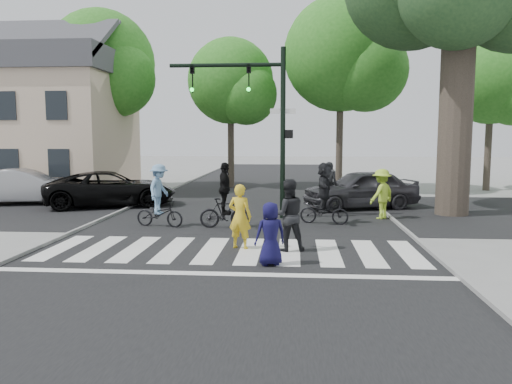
{
  "coord_description": "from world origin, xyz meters",
  "views": [
    {
      "loc": [
        1.62,
        -11.49,
        2.94
      ],
      "look_at": [
        0.5,
        3.0,
        1.3
      ],
      "focal_mm": 35.0,
      "sensor_mm": 36.0,
      "label": 1
    }
  ],
  "objects_px": {
    "cyclist_left": "(159,200)",
    "car_silver": "(25,187)",
    "pedestrian_child": "(270,234)",
    "cyclist_right": "(324,197)",
    "traffic_signal": "(259,108)",
    "pedestrian_adult": "(288,215)",
    "car_suv": "(111,189)",
    "cyclist_mid": "(225,201)",
    "pedestrian_woman": "(240,217)",
    "car_grey": "(361,189)"
  },
  "relations": [
    {
      "from": "cyclist_mid",
      "to": "pedestrian_woman",
      "type": "bearing_deg",
      "value": -74.43
    },
    {
      "from": "pedestrian_child",
      "to": "car_silver",
      "type": "bearing_deg",
      "value": -61.26
    },
    {
      "from": "pedestrian_adult",
      "to": "cyclist_mid",
      "type": "height_order",
      "value": "cyclist_mid"
    },
    {
      "from": "cyclist_left",
      "to": "pedestrian_adult",
      "type": "bearing_deg",
      "value": -36.3
    },
    {
      "from": "cyclist_mid",
      "to": "car_suv",
      "type": "height_order",
      "value": "cyclist_mid"
    },
    {
      "from": "traffic_signal",
      "to": "car_grey",
      "type": "bearing_deg",
      "value": 34.01
    },
    {
      "from": "cyclist_right",
      "to": "car_silver",
      "type": "xyz_separation_m",
      "value": [
        -12.62,
        3.94,
        -0.16
      ]
    },
    {
      "from": "car_grey",
      "to": "cyclist_right",
      "type": "bearing_deg",
      "value": -42.64
    },
    {
      "from": "cyclist_mid",
      "to": "car_silver",
      "type": "xyz_separation_m",
      "value": [
        -9.41,
        4.91,
        -0.1
      ]
    },
    {
      "from": "car_grey",
      "to": "car_suv",
      "type": "bearing_deg",
      "value": -107.59
    },
    {
      "from": "traffic_signal",
      "to": "car_grey",
      "type": "distance_m",
      "value": 5.68
    },
    {
      "from": "cyclist_mid",
      "to": "car_silver",
      "type": "bearing_deg",
      "value": 152.42
    },
    {
      "from": "pedestrian_woman",
      "to": "cyclist_right",
      "type": "distance_m",
      "value": 4.54
    },
    {
      "from": "pedestrian_woman",
      "to": "pedestrian_adult",
      "type": "distance_m",
      "value": 1.26
    },
    {
      "from": "pedestrian_woman",
      "to": "car_silver",
      "type": "height_order",
      "value": "pedestrian_woman"
    },
    {
      "from": "pedestrian_child",
      "to": "cyclist_mid",
      "type": "distance_m",
      "value": 4.83
    },
    {
      "from": "cyclist_left",
      "to": "cyclist_right",
      "type": "relative_size",
      "value": 0.99
    },
    {
      "from": "pedestrian_adult",
      "to": "traffic_signal",
      "type": "bearing_deg",
      "value": -90.38
    },
    {
      "from": "pedestrian_adult",
      "to": "cyclist_left",
      "type": "bearing_deg",
      "value": -49.0
    },
    {
      "from": "cyclist_left",
      "to": "car_silver",
      "type": "relative_size",
      "value": 0.44
    },
    {
      "from": "pedestrian_child",
      "to": "cyclist_left",
      "type": "height_order",
      "value": "cyclist_left"
    },
    {
      "from": "traffic_signal",
      "to": "car_grey",
      "type": "xyz_separation_m",
      "value": [
        3.95,
        2.66,
        -3.11
      ]
    },
    {
      "from": "cyclist_left",
      "to": "cyclist_right",
      "type": "height_order",
      "value": "cyclist_right"
    },
    {
      "from": "cyclist_left",
      "to": "car_grey",
      "type": "bearing_deg",
      "value": 33.54
    },
    {
      "from": "car_grey",
      "to": "pedestrian_child",
      "type": "bearing_deg",
      "value": -37.67
    },
    {
      "from": "pedestrian_woman",
      "to": "traffic_signal",
      "type": "bearing_deg",
      "value": -76.04
    },
    {
      "from": "cyclist_right",
      "to": "car_suv",
      "type": "xyz_separation_m",
      "value": [
        -8.66,
        3.58,
        -0.18
      ]
    },
    {
      "from": "pedestrian_child",
      "to": "cyclist_left",
      "type": "xyz_separation_m",
      "value": [
        -3.82,
        4.58,
        0.16
      ]
    },
    {
      "from": "cyclist_left",
      "to": "cyclist_right",
      "type": "distance_m",
      "value": 5.43
    },
    {
      "from": "car_grey",
      "to": "pedestrian_adult",
      "type": "bearing_deg",
      "value": -38.63
    },
    {
      "from": "car_silver",
      "to": "cyclist_left",
      "type": "bearing_deg",
      "value": -137.48
    },
    {
      "from": "car_silver",
      "to": "car_grey",
      "type": "distance_m",
      "value": 14.3
    },
    {
      "from": "pedestrian_child",
      "to": "cyclist_mid",
      "type": "bearing_deg",
      "value": -90.52
    },
    {
      "from": "traffic_signal",
      "to": "car_silver",
      "type": "height_order",
      "value": "traffic_signal"
    },
    {
      "from": "car_grey",
      "to": "pedestrian_woman",
      "type": "bearing_deg",
      "value": -46.76
    },
    {
      "from": "pedestrian_woman",
      "to": "cyclist_left",
      "type": "height_order",
      "value": "cyclist_left"
    },
    {
      "from": "pedestrian_woman",
      "to": "car_suv",
      "type": "xyz_separation_m",
      "value": [
        -6.25,
        7.43,
        -0.11
      ]
    },
    {
      "from": "cyclist_left",
      "to": "cyclist_mid",
      "type": "bearing_deg",
      "value": -1.47
    },
    {
      "from": "pedestrian_child",
      "to": "cyclist_left",
      "type": "bearing_deg",
      "value": -71.03
    },
    {
      "from": "car_silver",
      "to": "car_grey",
      "type": "relative_size",
      "value": 0.99
    },
    {
      "from": "car_suv",
      "to": "car_silver",
      "type": "bearing_deg",
      "value": 64.55
    },
    {
      "from": "pedestrian_adult",
      "to": "car_suv",
      "type": "xyz_separation_m",
      "value": [
        -7.5,
        7.57,
        -0.19
      ]
    },
    {
      "from": "traffic_signal",
      "to": "cyclist_right",
      "type": "distance_m",
      "value": 3.9
    },
    {
      "from": "cyclist_mid",
      "to": "cyclist_right",
      "type": "bearing_deg",
      "value": 16.85
    },
    {
      "from": "pedestrian_woman",
      "to": "cyclist_left",
      "type": "bearing_deg",
      "value": -29.36
    },
    {
      "from": "cyclist_mid",
      "to": "traffic_signal",
      "type": "bearing_deg",
      "value": 65.35
    },
    {
      "from": "pedestrian_child",
      "to": "cyclist_right",
      "type": "xyz_separation_m",
      "value": [
        1.53,
        5.5,
        0.19
      ]
    },
    {
      "from": "car_suv",
      "to": "pedestrian_child",
      "type": "bearing_deg",
      "value": -162.08
    },
    {
      "from": "pedestrian_woman",
      "to": "car_suv",
      "type": "distance_m",
      "value": 9.71
    },
    {
      "from": "traffic_signal",
      "to": "pedestrian_child",
      "type": "xyz_separation_m",
      "value": [
        0.73,
        -6.57,
        -3.17
      ]
    }
  ]
}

